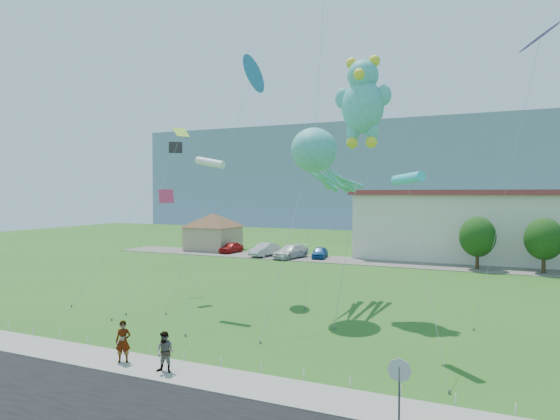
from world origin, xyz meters
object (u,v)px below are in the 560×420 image
(octopus_kite, at_px, (320,161))
(parked_car_red, at_px, (231,247))
(pavilion, at_px, (213,228))
(parked_car_silver, at_px, (265,250))
(teddy_bear_kite, at_px, (363,100))
(parked_car_white, at_px, (291,251))
(stop_sign, at_px, (399,377))
(pedestrian_left, at_px, (123,341))
(parked_car_blue, at_px, (320,252))
(pedestrian_right, at_px, (165,352))

(octopus_kite, bearing_deg, parked_car_red, 130.54)
(pavilion, xyz_separation_m, parked_car_silver, (9.57, -3.45, -2.18))
(teddy_bear_kite, bearing_deg, parked_car_white, 123.83)
(stop_sign, relative_size, parked_car_red, 0.62)
(pavilion, bearing_deg, parked_car_silver, -19.80)
(stop_sign, height_order, pedestrian_left, stop_sign)
(parked_car_white, height_order, parked_car_blue, parked_car_white)
(pavilion, distance_m, parked_car_blue, 16.73)
(parked_car_blue, distance_m, teddy_bear_kite, 29.00)
(pavilion, relative_size, parked_car_red, 2.28)
(parked_car_white, xyz_separation_m, parked_car_blue, (3.18, 1.44, -0.12))
(parked_car_silver, relative_size, octopus_kite, 0.35)
(pedestrian_left, relative_size, pedestrian_right, 1.08)
(pedestrian_right, bearing_deg, pavilion, 111.59)
(pavilion, xyz_separation_m, octopus_kite, (25.17, -26.82, 6.98))
(parked_car_white, height_order, teddy_bear_kite, teddy_bear_kite)
(pavilion, height_order, stop_sign, pavilion)
(pavilion, bearing_deg, teddy_bear_kite, -42.57)
(parked_car_silver, height_order, parked_car_white, parked_car_silver)
(pavilion, bearing_deg, parked_car_white, -16.10)
(parked_car_red, relative_size, teddy_bear_kite, 0.24)
(parked_car_blue, height_order, octopus_kite, octopus_kite)
(pavilion, height_order, parked_car_red, pavilion)
(pedestrian_right, bearing_deg, pedestrian_left, 166.24)
(stop_sign, height_order, parked_car_red, stop_sign)
(pedestrian_left, xyz_separation_m, pedestrian_right, (2.56, -0.26, -0.07))
(pavilion, bearing_deg, pedestrian_right, -60.47)
(stop_sign, xyz_separation_m, octopus_kite, (-8.33, 15.38, 8.13))
(parked_car_red, distance_m, parked_car_blue, 12.31)
(parked_car_white, bearing_deg, parked_car_silver, -172.08)
(octopus_kite, xyz_separation_m, teddy_bear_kite, (2.56, 1.35, 4.10))
(pedestrian_left, relative_size, parked_car_red, 0.47)
(parked_car_silver, bearing_deg, parked_car_white, 3.04)
(parked_car_blue, bearing_deg, teddy_bear_kite, -74.31)
(pedestrian_left, xyz_separation_m, parked_car_white, (-7.47, 36.98, -0.22))
(parked_car_silver, bearing_deg, pedestrian_right, -61.18)
(pedestrian_left, relative_size, teddy_bear_kite, 0.11)
(parked_car_white, distance_m, teddy_bear_kite, 29.26)
(pedestrian_right, distance_m, parked_car_red, 43.36)
(pedestrian_left, distance_m, parked_car_white, 37.73)
(pedestrian_right, height_order, parked_car_silver, pedestrian_right)
(stop_sign, bearing_deg, pavilion, 128.44)
(stop_sign, relative_size, parked_car_white, 0.47)
(parked_car_red, xyz_separation_m, parked_car_white, (9.13, -1.65, 0.09))
(pedestrian_left, xyz_separation_m, octopus_kite, (4.48, 13.97, 8.95))
(pavilion, distance_m, parked_car_white, 13.93)
(pavilion, relative_size, octopus_kite, 0.67)
(parked_car_red, bearing_deg, octopus_kite, -45.14)
(parked_car_silver, bearing_deg, octopus_kite, -47.46)
(teddy_bear_kite, bearing_deg, parked_car_red, 135.41)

